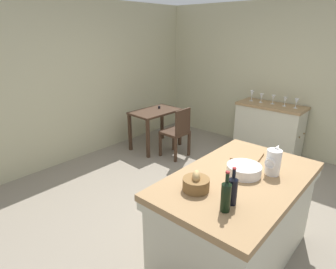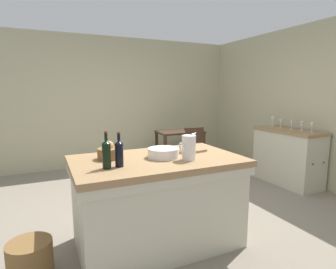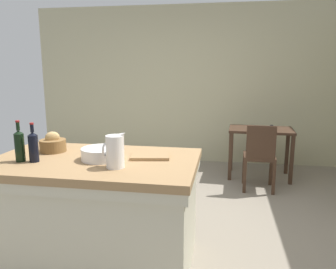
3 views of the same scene
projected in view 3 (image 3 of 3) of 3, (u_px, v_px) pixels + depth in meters
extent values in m
plane|color=gray|center=(162.00, 228.00, 3.36)|extent=(6.76, 6.76, 0.00)
cube|color=#B7B28E|center=(190.00, 85.00, 5.61)|extent=(5.32, 0.12, 2.60)
cube|color=#99754C|center=(94.00, 163.00, 2.61)|extent=(1.62, 0.98, 0.06)
cube|color=beige|center=(94.00, 171.00, 2.63)|extent=(1.60, 0.96, 0.08)
cube|color=beige|center=(97.00, 215.00, 2.70)|extent=(1.54, 0.90, 0.83)
cube|color=#3D281C|center=(261.00, 130.00, 4.80)|extent=(0.93, 0.60, 0.04)
cube|color=#3D281C|center=(230.00, 157.00, 4.73)|extent=(0.05, 0.05, 0.69)
cube|color=#3D281C|center=(292.00, 160.00, 4.55)|extent=(0.05, 0.05, 0.69)
cube|color=#3D281C|center=(231.00, 149.00, 5.20)|extent=(0.05, 0.05, 0.69)
cube|color=#3D281C|center=(287.00, 151.00, 5.02)|extent=(0.05, 0.05, 0.69)
cylinder|color=black|center=(272.00, 127.00, 4.81)|extent=(0.04, 0.04, 0.05)
cube|color=#3D281C|center=(259.00, 157.00, 4.36)|extent=(0.41, 0.41, 0.04)
cube|color=#3D281C|center=(261.00, 142.00, 4.14)|extent=(0.36, 0.04, 0.42)
cube|color=#3D281C|center=(271.00, 170.00, 4.55)|extent=(0.04, 0.04, 0.42)
cube|color=#3D281C|center=(244.00, 169.00, 4.62)|extent=(0.04, 0.04, 0.42)
cube|color=#3D281C|center=(274.00, 179.00, 4.20)|extent=(0.04, 0.04, 0.42)
cube|color=#3D281C|center=(245.00, 177.00, 4.27)|extent=(0.04, 0.04, 0.42)
cylinder|color=white|center=(115.00, 152.00, 2.36)|extent=(0.13, 0.13, 0.23)
cone|color=white|center=(122.00, 134.00, 2.32)|extent=(0.07, 0.04, 0.06)
torus|color=white|center=(105.00, 150.00, 2.37)|extent=(0.02, 0.10, 0.10)
cylinder|color=white|center=(101.00, 154.00, 2.58)|extent=(0.31, 0.31, 0.09)
cylinder|color=brown|center=(53.00, 146.00, 2.83)|extent=(0.22, 0.22, 0.10)
ellipsoid|color=tan|center=(52.00, 137.00, 2.81)|extent=(0.14, 0.12, 0.10)
cube|color=#99754C|center=(150.00, 155.00, 2.67)|extent=(0.34, 0.31, 0.02)
cylinder|color=black|center=(34.00, 149.00, 2.51)|extent=(0.07, 0.07, 0.20)
cone|color=black|center=(32.00, 134.00, 2.49)|extent=(0.07, 0.07, 0.02)
cylinder|color=black|center=(32.00, 128.00, 2.48)|extent=(0.03, 0.03, 0.07)
cylinder|color=maroon|center=(32.00, 124.00, 2.47)|extent=(0.03, 0.03, 0.01)
cylinder|color=black|center=(20.00, 148.00, 2.52)|extent=(0.07, 0.07, 0.22)
cone|color=black|center=(18.00, 132.00, 2.49)|extent=(0.07, 0.07, 0.03)
cylinder|color=black|center=(18.00, 125.00, 2.48)|extent=(0.03, 0.03, 0.08)
cylinder|color=maroon|center=(17.00, 121.00, 2.48)|extent=(0.03, 0.03, 0.01)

